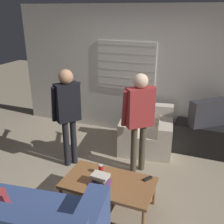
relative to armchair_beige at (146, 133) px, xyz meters
The scene contains 11 objects.
ground_plane 1.51m from the armchair_beige, 104.77° to the right, with size 16.00×16.00×0.00m, color gray.
wall_back 1.20m from the armchair_beige, 122.81° to the left, with size 5.20×0.08×2.55m.
armchair_beige is the anchor object (origin of this frame).
coffee_table 1.74m from the armchair_beige, 91.63° to the right, with size 1.15×0.64×0.41m.
tv_stand 1.04m from the armchair_beige, 12.14° to the left, with size 1.07×0.45×0.55m.
tv 1.14m from the armchair_beige, 12.28° to the left, with size 0.65×0.59×0.46m.
person_left_standing 1.60m from the armchair_beige, 136.93° to the right, with size 0.53×0.74×1.62m.
person_right_standing 1.03m from the armchair_beige, 86.23° to the right, with size 0.49×0.81×1.60m.
book_stack 1.84m from the armchair_beige, 93.67° to the right, with size 0.25×0.18×0.15m.
soda_can 1.63m from the armchair_beige, 97.41° to the right, with size 0.07×0.07×0.13m.
spare_remote 1.57m from the armchair_beige, 75.17° to the right, with size 0.11×0.13×0.02m.
Camera 1 is at (1.37, -2.86, 2.45)m, focal length 42.00 mm.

